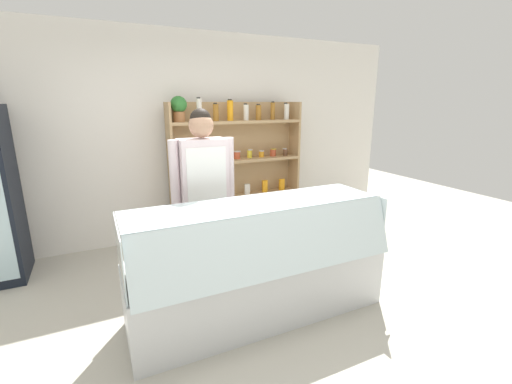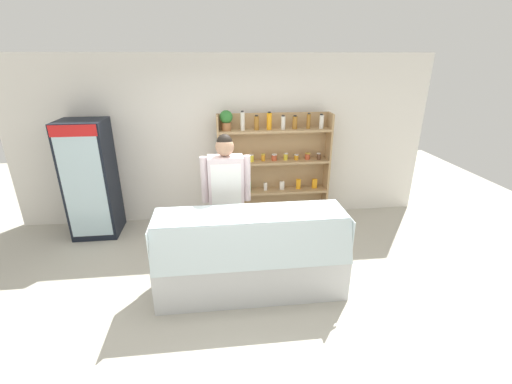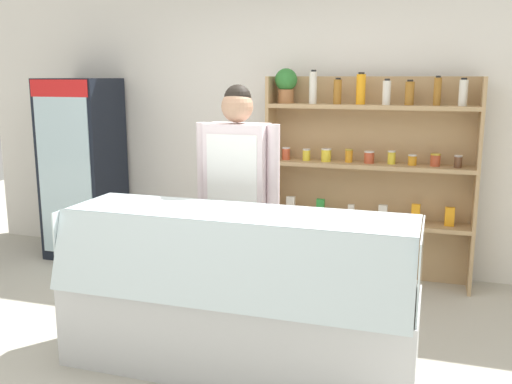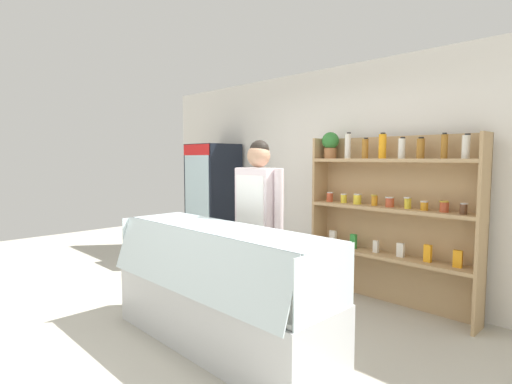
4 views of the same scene
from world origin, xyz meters
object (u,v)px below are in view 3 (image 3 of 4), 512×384
shop_clerk (238,182)px  deli_display_case (236,320)px  drinks_fridge (83,169)px  shelving_unit (365,166)px

shop_clerk → deli_display_case: bearing=-71.3°
drinks_fridge → shop_clerk: bearing=-26.9°
shop_clerk → shelving_unit: bearing=56.6°
shelving_unit → shop_clerk: bearing=-123.4°
deli_display_case → shop_clerk: 1.05m
shelving_unit → shop_clerk: size_ratio=1.07×
shelving_unit → deli_display_case: shelving_unit is taller
deli_display_case → shop_clerk: shop_clerk is taller
drinks_fridge → deli_display_case: bearing=-37.5°
shelving_unit → drinks_fridge: bearing=-176.9°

